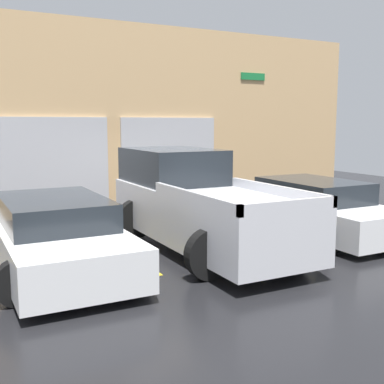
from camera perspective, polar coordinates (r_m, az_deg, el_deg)
ground_plane at (r=11.27m, az=-3.27°, el=-4.65°), size 28.00×28.00×0.00m
shophouse_building at (r=14.06m, az=-8.95°, el=8.52°), size 16.20×0.68×5.28m
pickup_truck at (r=9.71m, az=0.49°, el=-1.31°), size 2.43×5.31×1.94m
sedan_white at (r=11.16m, az=14.34°, el=-1.97°), size 2.16×4.26×1.24m
sedan_side at (r=8.54m, az=-15.86°, el=-5.02°), size 2.28×4.52×1.24m
parking_stripe_left at (r=9.05m, az=-6.67°, el=-7.89°), size 0.12×2.20×0.01m
parking_stripe_centre at (r=10.37m, az=8.37°, el=-5.83°), size 0.12×2.20×0.01m
parking_stripe_right at (r=12.24m, az=19.36°, el=-4.06°), size 0.12×2.20×0.01m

